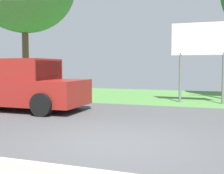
{
  "coord_description": "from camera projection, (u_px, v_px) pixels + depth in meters",
  "views": [
    {
      "loc": [
        1.98,
        -5.77,
        1.61
      ],
      "look_at": [
        -0.36,
        1.0,
        1.1
      ],
      "focal_mm": 46.67,
      "sensor_mm": 36.0,
      "label": 1
    }
  ],
  "objects": [
    {
      "name": "roadside_billboard",
      "position": [
        202.0,
        45.0,
        12.6
      ],
      "size": [
        2.6,
        0.12,
        3.5
      ],
      "color": "slate",
      "rests_on": "ground_plane"
    },
    {
      "name": "pickup_truck",
      "position": [
        18.0,
        86.0,
        10.8
      ],
      "size": [
        5.2,
        2.28,
        1.88
      ],
      "rotation": [
        0.0,
        0.0,
        0.12
      ],
      "color": "maroon",
      "rests_on": "ground_plane"
    },
    {
      "name": "ground_plane",
      "position": [
        144.0,
        120.0,
        8.98
      ],
      "size": [
        40.0,
        22.0,
        0.2
      ],
      "color": "#4C4C4F"
    }
  ]
}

